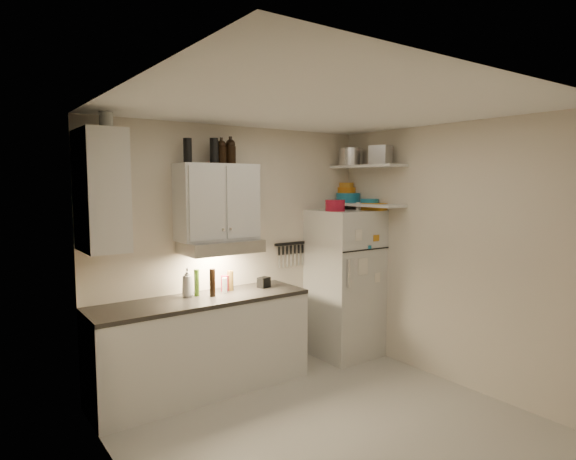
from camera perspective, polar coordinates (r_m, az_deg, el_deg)
floor at (r=4.35m, az=4.58°, el=-22.13°), size 3.20×3.00×0.02m
ceiling at (r=3.89m, az=4.89°, el=14.39°), size 3.20×3.00×0.02m
back_wall at (r=5.14m, az=-6.24°, el=-2.39°), size 3.20×0.02×2.60m
left_wall at (r=3.14m, az=-18.45°, el=-7.83°), size 0.02×3.00×2.60m
right_wall at (r=5.10m, az=18.67°, el=-2.73°), size 0.02×3.00×2.60m
base_cabinet at (r=4.83m, az=-10.11°, el=-13.49°), size 2.10×0.60×0.88m
countertop at (r=4.70m, az=-10.21°, el=-8.18°), size 2.10×0.62×0.04m
upper_cabinet at (r=4.80m, az=-8.40°, el=3.31°), size 0.80×0.33×0.75m
side_cabinet at (r=4.26m, az=-21.29°, el=4.37°), size 0.33×0.55×1.00m
range_hood at (r=4.78m, az=-7.97°, el=-1.93°), size 0.76×0.46×0.12m
fridge at (r=5.67m, az=6.73°, el=-6.26°), size 0.70×0.68×1.70m
shelf_hi at (r=5.59m, az=9.36°, el=7.46°), size 0.30×0.95×0.03m
shelf_lo at (r=5.59m, az=9.29°, el=2.95°), size 0.30×0.95×0.03m
knife_strip at (r=5.50m, az=0.25°, el=-1.63°), size 0.42×0.02×0.03m
dutch_oven at (r=5.34m, az=5.60°, el=2.91°), size 0.22×0.22×0.13m
book_stack at (r=5.57m, az=10.25°, el=2.73°), size 0.26×0.29×0.08m
spice_jar at (r=5.57m, az=8.32°, el=2.79°), size 0.07×0.07×0.09m
stock_pot at (r=5.75m, az=7.47°, el=8.59°), size 0.36×0.36×0.20m
tin_a at (r=5.57m, az=10.77°, el=8.50°), size 0.18×0.16×0.18m
tin_b at (r=5.39m, az=10.91°, el=8.73°), size 0.26×0.26×0.20m
bowl_teal at (r=5.87m, az=7.14°, el=3.81°), size 0.29×0.29×0.11m
bowl_orange at (r=5.96m, az=6.93°, el=4.72°), size 0.23×0.23×0.07m
bowl_yellow at (r=5.96m, az=6.93°, el=5.33°), size 0.18×0.18×0.06m
plates at (r=5.66m, az=9.64°, el=3.40°), size 0.24×0.24×0.05m
growler_a at (r=4.82m, az=-7.89°, el=9.19°), size 0.12×0.12×0.24m
growler_b at (r=4.89m, az=-6.83°, el=9.24°), size 0.12×0.12×0.25m
thermos_a at (r=4.75m, az=-8.75°, el=9.26°), size 0.09×0.09×0.24m
thermos_b at (r=4.69m, az=-11.81°, el=9.20°), size 0.10×0.10×0.23m
side_jar at (r=4.34m, az=-20.75°, el=11.99°), size 0.14×0.14×0.15m
soap_bottle at (r=4.73m, az=-11.81°, el=-5.90°), size 0.16×0.16×0.32m
pepper_mill at (r=4.95m, az=-6.85°, el=-5.97°), size 0.08×0.08×0.20m
oil_bottle at (r=4.76m, az=-10.77°, el=-6.15°), size 0.06×0.06×0.26m
vinegar_bottle at (r=4.72m, az=-8.94°, el=-6.17°), size 0.07×0.07×0.27m
clear_bottle at (r=4.86m, az=-7.52°, el=-6.52°), size 0.06×0.06×0.15m
red_jar at (r=4.93m, az=-7.51°, el=-6.29°), size 0.10×0.10×0.16m
caddy at (r=5.08m, az=-2.88°, el=-6.21°), size 0.15×0.12×0.11m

